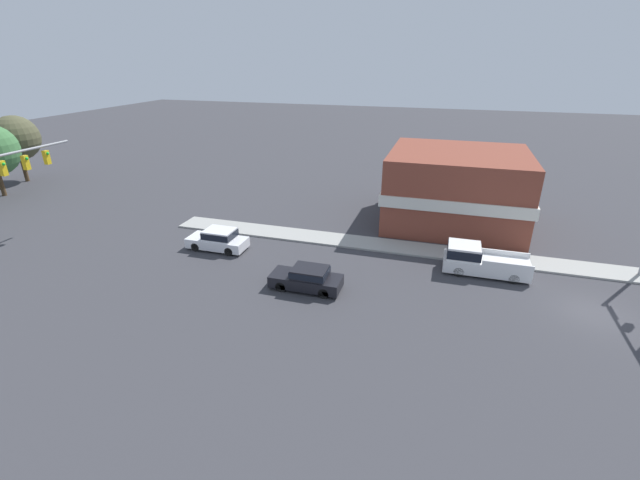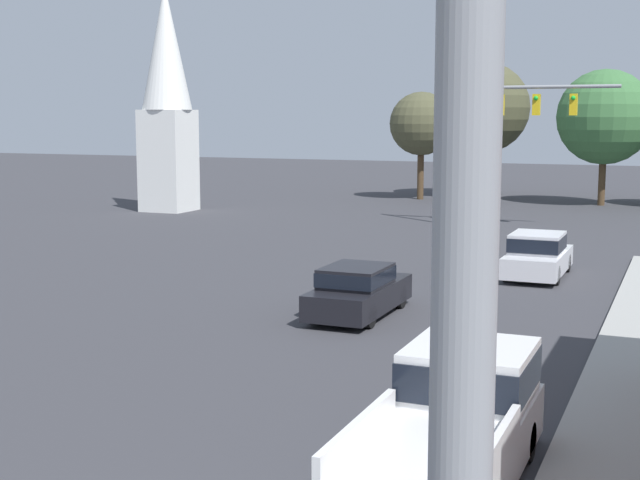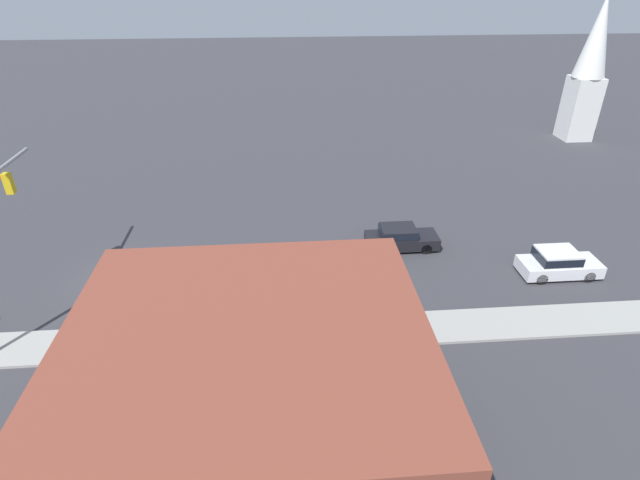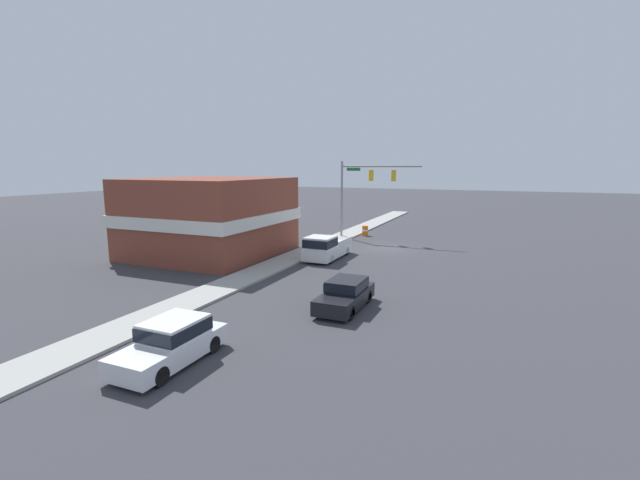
# 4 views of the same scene
# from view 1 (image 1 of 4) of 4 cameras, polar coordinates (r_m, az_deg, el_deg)

# --- Properties ---
(ground_plane) EXTENTS (200.00, 200.00, 0.00)m
(ground_plane) POSITION_cam_1_polar(r_m,az_deg,el_deg) (29.03, 32.53, -8.17)
(ground_plane) COLOR #38383D
(sidewalk_curb) EXTENTS (2.40, 60.00, 0.14)m
(sidewalk_curb) POSITION_cam_1_polar(r_m,az_deg,el_deg) (33.89, 30.36, -3.18)
(sidewalk_curb) COLOR #9E9E99
(sidewalk_curb) RESTS_ON ground
(far_signal_assembly) EXTENTS (8.46, 0.49, 7.55)m
(far_signal_assembly) POSITION_cam_1_polar(r_m,az_deg,el_deg) (37.49, -36.16, 6.95)
(far_signal_assembly) COLOR gray
(far_signal_assembly) RESTS_ON ground
(car_lead) EXTENTS (1.79, 4.43, 1.46)m
(car_lead) POSITION_cam_1_polar(r_m,az_deg,el_deg) (26.52, -1.70, -5.07)
(car_lead) COLOR black
(car_lead) RESTS_ON ground
(car_oncoming) EXTENTS (1.87, 4.44, 1.59)m
(car_oncoming) POSITION_cam_1_polar(r_m,az_deg,el_deg) (32.70, -13.39, 0.13)
(car_oncoming) COLOR black
(car_oncoming) RESTS_ON ground
(pickup_truck_parked) EXTENTS (2.08, 5.45, 1.91)m
(pickup_truck_parked) POSITION_cam_1_polar(r_m,az_deg,el_deg) (30.26, 20.30, -2.48)
(pickup_truck_parked) COLOR black
(pickup_truck_parked) RESTS_ON ground
(corner_brick_building) EXTENTS (10.62, 11.37, 6.14)m
(corner_brick_building) POSITION_cam_1_polar(r_m,az_deg,el_deg) (38.17, 17.65, 6.62)
(corner_brick_building) COLOR brown
(corner_brick_building) RESTS_ON ground
(backdrop_tree_right_far) EXTENTS (4.89, 4.89, 7.36)m
(backdrop_tree_right_far) POSITION_cam_1_polar(r_m,az_deg,el_deg) (59.31, -35.49, 11.00)
(backdrop_tree_right_far) COLOR #4C3823
(backdrop_tree_right_far) RESTS_ON ground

